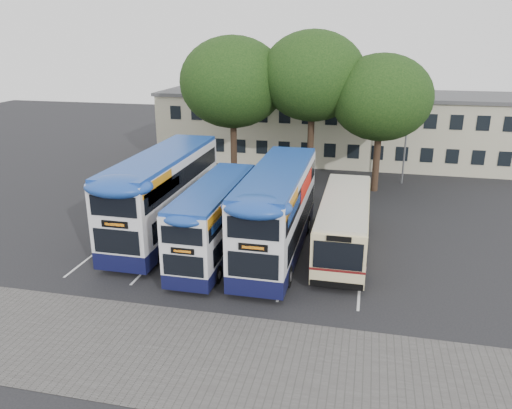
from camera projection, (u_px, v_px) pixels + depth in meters
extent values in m
plane|color=black|center=(285.00, 297.00, 22.33)|extent=(120.00, 120.00, 0.00)
cube|color=#595654|center=(207.00, 358.00, 18.13)|extent=(40.00, 6.00, 0.01)
cube|color=silver|center=(118.00, 235.00, 29.20)|extent=(0.12, 11.00, 0.01)
cube|color=silver|center=(174.00, 241.00, 28.47)|extent=(0.12, 11.00, 0.01)
cube|color=silver|center=(233.00, 246.00, 27.73)|extent=(0.12, 11.00, 0.01)
cube|color=silver|center=(296.00, 252.00, 27.00)|extent=(0.12, 11.00, 0.01)
cube|color=silver|center=(361.00, 258.00, 26.26)|extent=(0.12, 11.00, 0.01)
cube|color=beige|center=(334.00, 127.00, 46.29)|extent=(32.00, 8.00, 6.00)
cube|color=#4C4C4F|center=(336.00, 94.00, 45.31)|extent=(32.40, 8.40, 0.30)
cube|color=black|center=(330.00, 150.00, 43.00)|extent=(30.00, 0.06, 1.20)
cube|color=black|center=(331.00, 118.00, 42.10)|extent=(30.00, 0.06, 1.20)
cylinder|color=gray|center=(407.00, 127.00, 38.09)|extent=(0.14, 0.14, 9.00)
cube|color=gray|center=(413.00, 66.00, 36.64)|extent=(0.12, 0.80, 0.12)
cube|color=gray|center=(413.00, 67.00, 36.29)|extent=(0.25, 0.50, 0.12)
cylinder|color=black|center=(234.00, 145.00, 39.47)|extent=(0.50, 0.50, 5.69)
ellipsoid|color=black|center=(233.00, 82.00, 37.89)|extent=(8.11, 8.11, 6.89)
cylinder|color=black|center=(310.00, 146.00, 38.39)|extent=(0.50, 0.50, 6.09)
ellipsoid|color=black|center=(313.00, 76.00, 36.71)|extent=(7.79, 7.79, 6.62)
cylinder|color=black|center=(377.00, 158.00, 36.86)|extent=(0.50, 0.50, 5.10)
ellipsoid|color=black|center=(381.00, 97.00, 35.45)|extent=(7.25, 7.25, 6.16)
cube|color=#0F1137|center=(166.00, 222.00, 29.13)|extent=(2.75, 11.55, 0.88)
cube|color=silver|center=(164.00, 187.00, 28.44)|extent=(2.75, 11.55, 3.41)
cube|color=#193F99|center=(162.00, 157.00, 27.88)|extent=(2.69, 11.31, 0.33)
cube|color=black|center=(167.00, 201.00, 29.05)|extent=(2.79, 10.23, 1.10)
cube|color=black|center=(163.00, 174.00, 28.20)|extent=(2.79, 10.89, 0.99)
cube|color=orange|center=(158.00, 184.00, 24.21)|extent=(0.02, 3.52, 0.60)
cube|color=black|center=(115.00, 224.00, 23.12)|extent=(1.32, 0.06, 0.33)
cylinder|color=black|center=(168.00, 206.00, 32.56)|extent=(0.33, 1.10, 1.10)
cylinder|color=black|center=(204.00, 209.00, 32.04)|extent=(0.33, 1.10, 1.10)
cylinder|color=black|center=(115.00, 249.00, 25.96)|extent=(0.33, 1.10, 1.10)
cylinder|color=black|center=(160.00, 254.00, 25.44)|extent=(0.33, 1.10, 1.10)
cube|color=#0F1137|center=(216.00, 244.00, 26.43)|extent=(2.22, 9.31, 0.71)
cube|color=silver|center=(215.00, 213.00, 25.88)|extent=(2.22, 9.31, 2.75)
cube|color=#193F99|center=(214.00, 187.00, 25.42)|extent=(2.17, 9.12, 0.27)
cube|color=black|center=(217.00, 225.00, 26.37)|extent=(2.26, 8.25, 0.89)
cube|color=black|center=(214.00, 202.00, 25.68)|extent=(2.26, 8.78, 0.80)
cube|color=orange|center=(218.00, 215.00, 22.46)|extent=(0.02, 2.84, 0.49)
cube|color=black|center=(182.00, 251.00, 21.58)|extent=(1.06, 0.06, 0.27)
cylinder|color=black|center=(213.00, 228.00, 29.20)|extent=(0.27, 0.89, 0.89)
cylinder|color=black|center=(246.00, 230.00, 28.78)|extent=(0.27, 0.89, 0.89)
cylinder|color=black|center=(177.00, 270.00, 23.88)|extent=(0.27, 0.89, 0.89)
cylinder|color=black|center=(217.00, 275.00, 23.46)|extent=(0.27, 0.89, 0.89)
cube|color=#0F1137|center=(277.00, 240.00, 26.66)|extent=(2.64, 11.08, 0.84)
cube|color=silver|center=(277.00, 204.00, 26.00)|extent=(2.64, 11.08, 3.27)
cube|color=#193F99|center=(278.00, 172.00, 25.45)|extent=(2.59, 10.86, 0.32)
cube|color=black|center=(278.00, 218.00, 26.58)|extent=(2.68, 9.81, 1.06)
cube|color=black|center=(277.00, 190.00, 25.76)|extent=(2.68, 10.45, 0.95)
cube|color=orange|center=(292.00, 203.00, 21.93)|extent=(0.02, 3.38, 0.58)
cube|color=black|center=(253.00, 247.00, 20.89)|extent=(1.27, 0.06, 0.32)
cylinder|color=black|center=(267.00, 221.00, 29.95)|extent=(0.32, 1.06, 1.06)
cylinder|color=black|center=(306.00, 224.00, 29.45)|extent=(0.32, 1.06, 1.06)
cylinder|color=black|center=(238.00, 271.00, 23.62)|extent=(0.32, 1.06, 1.06)
cylinder|color=black|center=(288.00, 276.00, 23.11)|extent=(0.32, 1.06, 1.06)
cube|color=red|center=(306.00, 185.00, 26.69)|extent=(0.02, 4.22, 0.90)
cube|color=beige|center=(344.00, 223.00, 26.71)|extent=(2.49, 9.94, 2.54)
cube|color=beige|center=(346.00, 200.00, 26.28)|extent=(2.39, 9.55, 0.20)
cube|color=black|center=(345.00, 213.00, 27.03)|extent=(2.53, 7.95, 0.89)
cube|color=maroon|center=(344.00, 231.00, 26.84)|extent=(2.52, 9.96, 0.12)
cube|color=black|center=(338.00, 256.00, 22.00)|extent=(2.19, 0.06, 1.29)
cylinder|color=black|center=(315.00, 266.00, 24.17)|extent=(0.30, 0.99, 0.99)
cylinder|color=black|center=(363.00, 271.00, 23.69)|extent=(0.30, 0.99, 0.99)
cylinder|color=black|center=(327.00, 221.00, 30.04)|extent=(0.30, 0.99, 0.99)
cylinder|color=black|center=(365.00, 224.00, 29.57)|extent=(0.30, 0.99, 0.99)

